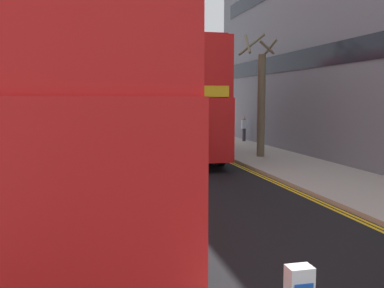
% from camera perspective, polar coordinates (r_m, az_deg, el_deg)
% --- Properties ---
extents(sidewalk_right, '(4.00, 80.00, 0.14)m').
position_cam_1_polar(sidewalk_right, '(18.58, 14.56, -3.27)').
color(sidewalk_right, '#ADA89E').
rests_on(sidewalk_right, ground).
extents(kerb_line_outer, '(0.10, 56.00, 0.01)m').
position_cam_1_polar(kerb_line_outer, '(15.91, 11.24, -4.98)').
color(kerb_line_outer, yellow).
rests_on(kerb_line_outer, ground).
extents(kerb_line_inner, '(0.10, 56.00, 0.01)m').
position_cam_1_polar(kerb_line_inner, '(15.84, 10.72, -5.02)').
color(kerb_line_inner, yellow).
rests_on(kerb_line_inner, ground).
extents(double_decker_bus_away, '(2.96, 10.85, 5.64)m').
position_cam_1_polar(double_decker_bus_away, '(10.34, -13.39, 5.95)').
color(double_decker_bus_away, red).
rests_on(double_decker_bus_away, ground).
extents(double_decker_bus_oncoming, '(2.87, 10.83, 5.64)m').
position_cam_1_polar(double_decker_bus_oncoming, '(22.16, -1.88, 6.08)').
color(double_decker_bus_oncoming, red).
rests_on(double_decker_bus_oncoming, ground).
extents(pedestrian_far, '(0.34, 0.22, 1.62)m').
position_cam_1_polar(pedestrian_far, '(29.31, 6.91, 2.04)').
color(pedestrian_far, '#2D2D38').
rests_on(pedestrian_far, sidewalk_right).
extents(street_tree_near, '(1.69, 1.65, 6.17)m').
position_cam_1_polar(street_tree_near, '(21.60, 9.08, 5.80)').
color(street_tree_near, '#6B6047').
rests_on(street_tree_near, sidewalk_right).
extents(street_tree_far, '(1.47, 1.46, 4.91)m').
position_cam_1_polar(street_tree_far, '(39.71, -0.13, 5.28)').
color(street_tree_far, '#6B6047').
rests_on(street_tree_far, sidewalk_right).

